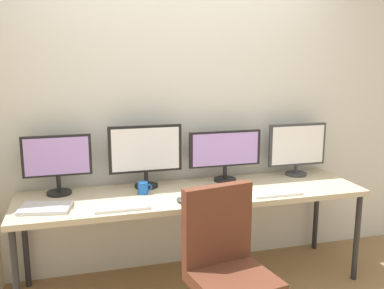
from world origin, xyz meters
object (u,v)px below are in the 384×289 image
at_px(desk, 194,198).
at_px(monitor_far_left, 57,161).
at_px(monitor_far_right, 297,148).
at_px(mouse_left_side, 222,196).
at_px(laptop_closed, 45,208).
at_px(monitor_center_left, 146,152).
at_px(monitor_center_right, 225,152).
at_px(office_chair, 228,288).
at_px(keyboard_left, 122,207).
at_px(mouse_right_side, 181,200).
at_px(coffee_mug, 143,188).
at_px(keyboard_right, 276,193).

relative_size(desk, monitor_far_left, 5.28).
distance_m(monitor_far_right, mouse_left_side, 0.94).
distance_m(mouse_left_side, laptop_closed, 1.21).
bearing_deg(monitor_center_left, monitor_center_right, -0.00).
relative_size(monitor_far_left, monitor_center_right, 0.82).
bearing_deg(mouse_left_side, monitor_center_left, 139.26).
distance_m(office_chair, keyboard_left, 0.86).
bearing_deg(monitor_far_right, desk, -167.62).
distance_m(desk, mouse_right_side, 0.26).
distance_m(monitor_center_left, keyboard_left, 0.57).
bearing_deg(laptop_closed, monitor_center_right, 23.95).
relative_size(desk, laptop_closed, 8.04).
bearing_deg(keyboard_left, monitor_center_left, 61.76).
bearing_deg(coffee_mug, monitor_center_left, 73.15).
relative_size(monitor_center_left, keyboard_right, 1.50).
height_order(monitor_center_right, keyboard_right, monitor_center_right).
relative_size(monitor_center_left, coffee_mug, 5.28).
bearing_deg(mouse_right_side, monitor_far_right, 20.38).
relative_size(keyboard_right, mouse_right_side, 3.88).
height_order(monitor_center_right, monitor_far_right, monitor_far_right).
height_order(monitor_far_right, keyboard_left, monitor_far_right).
height_order(monitor_far_left, monitor_center_right, monitor_far_left).
xyz_separation_m(keyboard_left, mouse_right_side, (0.41, 0.03, 0.01)).
height_order(office_chair, keyboard_right, office_chair).
xyz_separation_m(mouse_right_side, coffee_mug, (-0.22, 0.25, 0.03)).
xyz_separation_m(monitor_far_left, coffee_mug, (0.60, -0.16, -0.21)).
distance_m(mouse_right_side, coffee_mug, 0.34).
height_order(monitor_far_left, monitor_far_right, monitor_far_right).
bearing_deg(monitor_far_left, keyboard_right, -16.15).
distance_m(mouse_right_side, laptop_closed, 0.90).
relative_size(desk, monitor_far_right, 5.01).
bearing_deg(laptop_closed, office_chair, -23.21).
distance_m(office_chair, monitor_far_left, 1.51).
bearing_deg(mouse_right_side, monitor_center_right, 41.21).
bearing_deg(mouse_right_side, office_chair, -77.60).
distance_m(monitor_center_left, coffee_mug, 0.28).
relative_size(office_chair, monitor_center_right, 1.66).
relative_size(desk, keyboard_left, 7.05).
xyz_separation_m(monitor_center_right, laptop_closed, (-1.37, -0.32, -0.23)).
bearing_deg(monitor_far_left, mouse_right_side, -27.04).
xyz_separation_m(mouse_left_side, coffee_mug, (-0.53, 0.25, 0.03)).
relative_size(desk, office_chair, 2.60).
relative_size(desk, keyboard_right, 6.91).
relative_size(mouse_right_side, coffee_mug, 0.91).
bearing_deg(keyboard_right, mouse_left_side, 175.59).
relative_size(desk, coffee_mug, 24.29).
height_order(desk, mouse_left_side, mouse_left_side).
relative_size(monitor_far_left, mouse_right_side, 5.08).
relative_size(monitor_center_left, mouse_right_side, 5.83).
bearing_deg(monitor_far_left, coffee_mug, -15.16).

